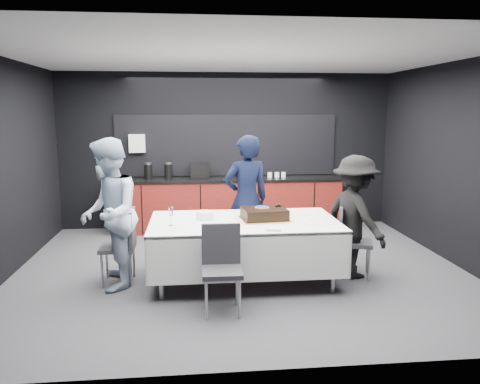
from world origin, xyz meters
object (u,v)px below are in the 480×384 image
at_px(plate_stack, 205,215).
at_px(person_left, 109,214).
at_px(chair_right, 349,236).
at_px(party_table, 244,231).
at_px(champagne_flute, 171,212).
at_px(cake_assembly, 264,214).
at_px(person_center, 246,199).
at_px(chair_near, 222,262).
at_px(chair_left, 124,241).
at_px(person_right, 355,217).

bearing_deg(plate_stack, person_left, -172.13).
xyz_separation_m(plate_stack, chair_right, (1.85, -0.07, -0.30)).
bearing_deg(party_table, champagne_flute, -168.29).
distance_m(cake_assembly, chair_right, 1.15).
relative_size(person_center, person_left, 0.99).
distance_m(plate_stack, champagne_flute, 0.51).
height_order(champagne_flute, person_left, person_left).
bearing_deg(plate_stack, party_table, -12.30).
bearing_deg(chair_near, chair_right, 27.42).
bearing_deg(chair_left, chair_right, -1.12).
relative_size(chair_near, person_center, 0.52).
bearing_deg(person_center, chair_left, 10.49).
height_order(chair_left, chair_right, same).
relative_size(champagne_flute, chair_right, 0.24).
bearing_deg(person_center, chair_near, 61.12).
distance_m(chair_left, person_left, 0.42).
bearing_deg(cake_assembly, champagne_flute, -170.09).
bearing_deg(chair_left, person_center, 24.07).
bearing_deg(person_right, person_left, 70.92).
distance_m(plate_stack, person_right, 1.91).
height_order(chair_near, person_left, person_left).
xyz_separation_m(champagne_flute, person_left, (-0.74, 0.13, -0.03)).
bearing_deg(party_table, chair_right, 1.37).
relative_size(plate_stack, chair_right, 0.24).
bearing_deg(plate_stack, person_center, 49.26).
bearing_deg(chair_right, chair_near, -152.58).
height_order(party_table, chair_left, chair_left).
bearing_deg(person_right, cake_assembly, 69.92).
height_order(champagne_flute, person_center, person_center).
height_order(cake_assembly, chair_left, cake_assembly).
bearing_deg(chair_right, cake_assembly, -179.13).
bearing_deg(party_table, person_center, 81.59).
bearing_deg(plate_stack, chair_left, -179.01).
height_order(plate_stack, chair_near, chair_near).
height_order(chair_right, person_center, person_center).
relative_size(party_table, cake_assembly, 3.74).
relative_size(chair_left, person_center, 0.52).
xyz_separation_m(champagne_flute, chair_right, (2.25, 0.22, -0.40)).
bearing_deg(person_center, chair_right, 134.60).
xyz_separation_m(person_center, person_left, (-1.75, -0.86, 0.01)).
xyz_separation_m(plate_stack, person_left, (-1.15, -0.16, 0.08)).
distance_m(party_table, plate_stack, 0.53).
bearing_deg(cake_assembly, person_left, -177.91).
bearing_deg(person_center, party_table, 68.02).
relative_size(party_table, plate_stack, 10.44).
distance_m(party_table, person_left, 1.65).
relative_size(person_center, person_right, 1.14).
relative_size(chair_right, person_center, 0.52).
distance_m(person_center, person_right, 1.53).
bearing_deg(chair_near, chair_left, 140.93).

